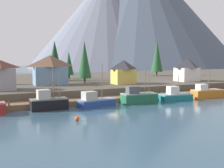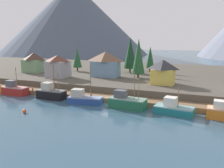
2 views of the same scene
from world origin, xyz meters
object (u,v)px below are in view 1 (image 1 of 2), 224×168
Objects in this scene: house_grey at (0,75)px; conifer_mid_left at (84,59)px; fishing_boat_blue at (95,101)px; house_blue at (50,70)px; house_white at (187,69)px; fishing_boat_green at (138,97)px; conifer_back_left at (157,56)px; channel_buoy at (77,118)px; conifer_near_left at (69,63)px; fishing_boat_orange at (206,93)px; house_yellow at (124,72)px; conifer_near_right at (55,58)px; fishing_boat_teal at (175,96)px; fishing_boat_black at (48,102)px.

house_grey is 0.58× the size of conifer_mid_left.
fishing_boat_blue is 23.19m from conifer_mid_left.
conifer_mid_left is (21.26, 7.66, 2.89)m from house_grey.
house_white is (36.79, -5.58, -0.41)m from house_blue.
house_blue reaches higher than house_white.
fishing_boat_blue is at bearing -104.74° from conifer_mid_left.
fishing_boat_green is 22.61m from conifer_mid_left.
conifer_mid_left is at bearing 65.75° from fishing_boat_blue.
house_white is at bearing -100.89° from conifer_back_left.
channel_buoy is (8.79, -23.52, -5.35)m from house_grey.
house_blue is 0.75× the size of conifer_mid_left.
fishing_boat_orange is at bearing -57.43° from conifer_near_left.
house_yellow is (17.37, -4.96, -0.63)m from house_blue.
channel_buoy is at bearing -160.24° from fishing_boat_orange.
house_white is 19.44m from house_yellow.
channel_buoy is at bearing -99.87° from conifer_near_right.
conifer_near_left is (5.54, 34.86, 6.20)m from fishing_boat_blue.
conifer_near_right is at bearing 127.25° from fishing_boat_teal.
conifer_back_left is (18.59, 35.15, 8.15)m from fishing_boat_teal.
conifer_near_left reaches higher than house_blue.
conifer_back_left reaches higher than fishing_boat_teal.
fishing_boat_green is at bearing -72.76° from conifer_near_right.
conifer_near_right is (15.82, 16.90, 3.09)m from house_grey.
conifer_near_right is at bearing 80.22° from fishing_boat_blue.
conifer_near_right is 0.94× the size of conifer_back_left.
conifer_near_right reaches higher than fishing_boat_black.
house_yellow reaches higher than channel_buoy.
house_blue is 11.72× the size of channel_buoy.
fishing_boat_teal is at bearing -174.72° from fishing_boat_orange.
conifer_mid_left is at bearing 139.58° from fishing_boat_orange.
conifer_near_left is (-8.11, 20.09, 1.72)m from house_yellow.
house_white is 36.87m from conifer_near_right.
fishing_boat_green is at bearing -174.93° from fishing_boat_teal.
fishing_boat_blue reaches higher than fishing_boat_orange.
conifer_back_left is at bearing 20.74° from house_blue.
house_blue is 37.22m from house_white.
house_grey is at bearing -177.63° from house_yellow.
channel_buoy is (-39.96, -24.11, -5.43)m from house_white.
house_blue is at bearing -159.26° from conifer_back_left.
house_grey is at bearing 155.48° from fishing_boat_green.
conifer_near_right reaches higher than house_grey.
conifer_back_left is at bearing 77.66° from fishing_boat_orange.
fishing_boat_teal is at bearing -135.87° from house_white.
conifer_near_left is at bearing 116.55° from fishing_boat_teal.
house_white reaches higher than fishing_boat_blue.
conifer_mid_left is at bearing 68.20° from channel_buoy.
house_white is 1.07× the size of house_yellow.
fishing_boat_blue is 0.75× the size of conifer_mid_left.
fishing_boat_green is 28.87m from house_grey.
fishing_boat_blue is 9.53m from fishing_boat_green.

